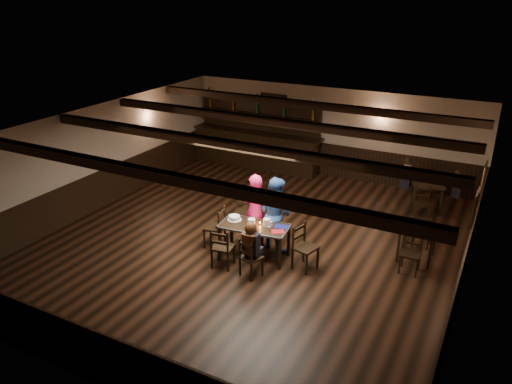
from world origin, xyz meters
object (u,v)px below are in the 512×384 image
at_px(chair_near_right, 249,256).
at_px(bar_counter, 257,144).
at_px(dining_table, 254,229).
at_px(chair_near_left, 221,245).
at_px(woman_pink, 255,210).
at_px(man_blue, 275,213).
at_px(cake, 234,218).

distance_m(chair_near_right, bar_counter, 6.77).
distance_m(dining_table, chair_near_left, 0.84).
distance_m(woman_pink, bar_counter, 5.39).
xyz_separation_m(dining_table, man_blue, (0.21, 0.59, 0.17)).
height_order(chair_near_right, cake, cake).
xyz_separation_m(cake, bar_counter, (-2.19, 5.25, -0.07)).
relative_size(man_blue, bar_counter, 0.38).
height_order(man_blue, cake, man_blue).
distance_m(chair_near_right, cake, 1.18).
xyz_separation_m(woman_pink, cake, (-0.27, -0.46, -0.06)).
bearing_deg(chair_near_right, cake, 134.10).
bearing_deg(chair_near_right, man_blue, 92.94).
distance_m(dining_table, cake, 0.53).
xyz_separation_m(man_blue, bar_counter, (-2.91, 4.70, -0.11)).
height_order(dining_table, bar_counter, bar_counter).
distance_m(chair_near_left, man_blue, 1.49).
bearing_deg(man_blue, chair_near_right, 112.25).
bearing_deg(chair_near_right, dining_table, 109.79).
xyz_separation_m(chair_near_left, bar_counter, (-2.33, 6.03, 0.20)).
bearing_deg(dining_table, chair_near_left, -117.10).
distance_m(chair_near_right, man_blue, 1.42).
bearing_deg(bar_counter, woman_pink, -62.80).
relative_size(dining_table, woman_pink, 0.91).
height_order(dining_table, chair_near_right, chair_near_right).
xyz_separation_m(woman_pink, bar_counter, (-2.46, 4.80, -0.12)).
bearing_deg(man_blue, cake, 56.87).
bearing_deg(chair_near_right, chair_near_left, 176.48).
bearing_deg(dining_table, man_blue, 70.54).
height_order(dining_table, man_blue, man_blue).
height_order(dining_table, chair_near_left, chair_near_left).
relative_size(dining_table, bar_counter, 0.35).
height_order(cake, bar_counter, bar_counter).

